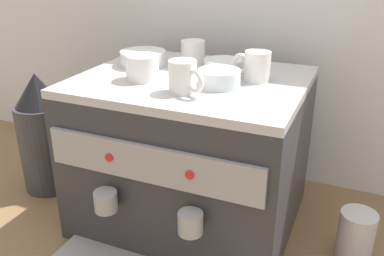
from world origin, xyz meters
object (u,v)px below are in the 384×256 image
ceramic_cup_1 (184,77)px  coffee_grinder (43,135)px  milk_pitcher (356,234)px  ceramic_bowl_1 (219,78)px  ceramic_cup_0 (256,66)px  espresso_machine (191,152)px  ceramic_cup_2 (193,52)px  ceramic_bowl_0 (223,66)px  ceramic_bowl_2 (143,59)px  ceramic_cup_3 (142,67)px

ceramic_cup_1 → coffee_grinder: size_ratio=0.25×
milk_pitcher → ceramic_bowl_1: bearing=-172.9°
ceramic_cup_0 → ceramic_cup_1: same height
coffee_grinder → ceramic_cup_0: bearing=5.8°
espresso_machine → ceramic_cup_2: 0.29m
espresso_machine → coffee_grinder: 0.50m
espresso_machine → milk_pitcher: 0.47m
ceramic_cup_1 → ceramic_bowl_1: 0.10m
ceramic_bowl_0 → ceramic_bowl_2: bearing=-172.4°
ceramic_bowl_2 → milk_pitcher: size_ratio=0.99×
ceramic_cup_2 → ceramic_bowl_2: size_ratio=0.74×
ceramic_bowl_0 → ceramic_bowl_2: ceramic_bowl_2 is taller
espresso_machine → ceramic_bowl_1: ceramic_bowl_1 is taller
ceramic_cup_1 → ceramic_cup_2: ceramic_cup_1 is taller
ceramic_cup_0 → milk_pitcher: ceramic_cup_0 is taller
ceramic_cup_2 → ceramic_bowl_0: size_ratio=0.91×
ceramic_cup_2 → ceramic_bowl_2: ceramic_cup_2 is taller
ceramic_bowl_1 → ceramic_bowl_2: (-0.26, 0.09, 0.00)m
ceramic_bowl_0 → ceramic_cup_0: bearing=-24.8°
ceramic_cup_2 → milk_pitcher: bearing=-14.4°
espresso_machine → ceramic_bowl_1: size_ratio=5.64×
coffee_grinder → milk_pitcher: bearing=2.0°
espresso_machine → ceramic_cup_1: size_ratio=5.89×
coffee_grinder → milk_pitcher: size_ratio=2.99×
ceramic_bowl_1 → milk_pitcher: ceramic_bowl_1 is taller
ceramic_bowl_0 → coffee_grinder: ceramic_bowl_0 is taller
ceramic_bowl_0 → ceramic_bowl_1: (0.03, -0.12, 0.00)m
coffee_grinder → milk_pitcher: 0.96m
ceramic_cup_0 → milk_pitcher: size_ratio=0.80×
milk_pitcher → ceramic_bowl_2: bearing=175.5°
ceramic_bowl_2 → coffee_grinder: ceramic_bowl_2 is taller
ceramic_cup_3 → espresso_machine: bearing=28.9°
ceramic_bowl_0 → ceramic_bowl_1: 0.13m
ceramic_bowl_1 → ceramic_bowl_2: bearing=160.1°
espresso_machine → ceramic_cup_1: ceramic_cup_1 is taller
ceramic_cup_1 → ceramic_bowl_1: (0.06, 0.08, -0.02)m
ceramic_cup_2 → ceramic_cup_3: (-0.05, -0.20, -0.00)m
ceramic_cup_1 → ceramic_cup_3: bearing=158.4°
ceramic_cup_3 → ceramic_bowl_0: bearing=42.3°
ceramic_cup_1 → milk_pitcher: ceramic_cup_1 is taller
ceramic_cup_0 → ceramic_bowl_0: ceramic_cup_0 is taller
ceramic_cup_2 → milk_pitcher: (0.50, -0.13, -0.39)m
ceramic_cup_1 → ceramic_bowl_0: 0.21m
ceramic_cup_2 → ceramic_cup_3: size_ratio=0.87×
ceramic_cup_2 → milk_pitcher: ceramic_cup_2 is taller
coffee_grinder → ceramic_cup_3: bearing=-5.2°
ceramic_cup_2 → ceramic_cup_3: ceramic_cup_2 is taller
ceramic_bowl_1 → ceramic_cup_1: bearing=-126.1°
ceramic_bowl_2 → milk_pitcher: (0.62, -0.05, -0.38)m
ceramic_cup_3 → milk_pitcher: 0.68m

